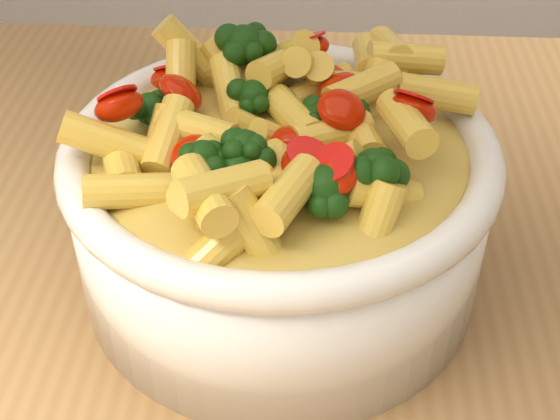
{
  "coord_description": "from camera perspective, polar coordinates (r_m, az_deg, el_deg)",
  "views": [
    {
      "loc": [
        0.01,
        -0.31,
        1.24
      ],
      "look_at": [
        -0.02,
        0.05,
        0.95
      ],
      "focal_mm": 50.0,
      "sensor_mm": 36.0,
      "label": 1
    }
  ],
  "objects": [
    {
      "name": "pasta_salad",
      "position": [
        0.42,
        -0.0,
        7.17
      ],
      "size": [
        0.2,
        0.2,
        0.04
      ],
      "color": "#FFD350",
      "rests_on": "serving_bowl"
    },
    {
      "name": "serving_bowl",
      "position": [
        0.46,
        0.0,
        0.13
      ],
      "size": [
        0.25,
        0.25,
        0.11
      ],
      "color": "white",
      "rests_on": "table"
    }
  ]
}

